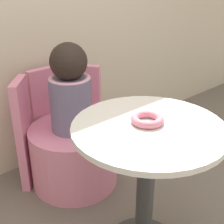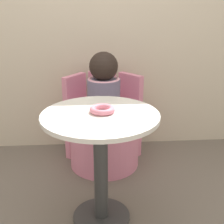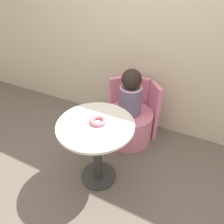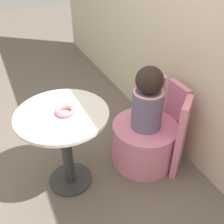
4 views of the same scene
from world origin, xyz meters
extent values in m
plane|color=#665B51|center=(0.00, 0.00, 0.00)|extent=(12.00, 12.00, 0.00)
cube|color=beige|center=(0.00, 1.13, 1.20)|extent=(6.00, 0.06, 2.40)
cylinder|color=#333333|center=(0.01, 0.05, 0.01)|extent=(0.35, 0.35, 0.02)
cylinder|color=#333333|center=(0.01, 0.05, 0.34)|extent=(0.08, 0.08, 0.65)
cylinder|color=silver|center=(0.01, 0.05, 0.68)|extent=(0.66, 0.66, 0.02)
cylinder|color=pink|center=(0.06, 0.72, 0.20)|extent=(0.55, 0.55, 0.39)
cube|color=pink|center=(0.06, 1.02, 0.35)|extent=(0.23, 0.05, 0.70)
cube|color=pink|center=(0.29, 0.91, 0.35)|extent=(0.19, 0.21, 0.70)
cube|color=pink|center=(-0.17, 0.91, 0.35)|extent=(0.19, 0.21, 0.70)
cylinder|color=slate|center=(0.06, 0.72, 0.55)|extent=(0.25, 0.25, 0.33)
torus|color=pink|center=(0.06, 0.72, 0.71)|extent=(0.25, 0.25, 0.04)
sphere|color=black|center=(0.06, 0.72, 0.81)|extent=(0.22, 0.22, 0.22)
torus|color=pink|center=(0.02, 0.07, 0.71)|extent=(0.14, 0.14, 0.03)
camera|label=1|loc=(-0.87, -0.73, 1.30)|focal=50.00mm
camera|label=2|loc=(-0.04, -1.55, 1.30)|focal=50.00mm
camera|label=3|loc=(0.70, -1.05, 1.74)|focal=32.00mm
camera|label=4|loc=(1.48, -0.27, 1.74)|focal=42.00mm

